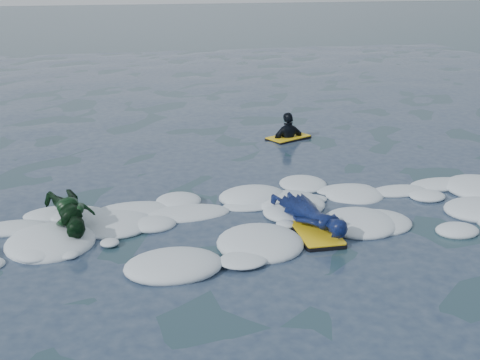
# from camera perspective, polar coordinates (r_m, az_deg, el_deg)

# --- Properties ---
(ground) EXTENTS (120.00, 120.00, 0.00)m
(ground) POSITION_cam_1_polar(r_m,az_deg,el_deg) (8.40, -0.31, -6.49)
(ground) COLOR #18313A
(ground) RESTS_ON ground
(foam_band) EXTENTS (12.00, 3.10, 0.30)m
(foam_band) POSITION_cam_1_polar(r_m,az_deg,el_deg) (9.32, -1.69, -3.78)
(foam_band) COLOR white
(foam_band) RESTS_ON ground
(prone_woman_unit) EXTENTS (1.00, 1.70, 0.42)m
(prone_woman_unit) POSITION_cam_1_polar(r_m,az_deg,el_deg) (8.96, 6.78, -3.42)
(prone_woman_unit) COLOR black
(prone_woman_unit) RESTS_ON ground
(prone_child_unit) EXTENTS (0.88, 1.43, 0.53)m
(prone_child_unit) POSITION_cam_1_polar(r_m,az_deg,el_deg) (9.12, -15.62, -3.25)
(prone_child_unit) COLOR black
(prone_child_unit) RESTS_ON ground
(waiting_rider_unit) EXTENTS (1.12, 0.92, 1.48)m
(waiting_rider_unit) POSITION_cam_1_polar(r_m,az_deg,el_deg) (13.73, 4.58, 3.43)
(waiting_rider_unit) COLOR black
(waiting_rider_unit) RESTS_ON ground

